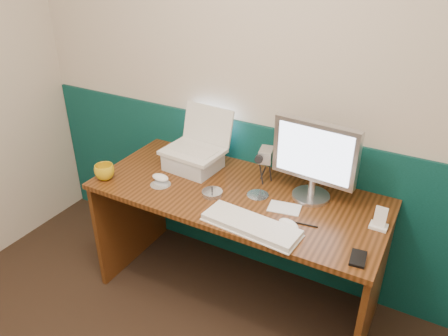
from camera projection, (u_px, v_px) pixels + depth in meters
The scene contains 19 objects.
back_wall at pixel (285, 87), 2.38m from camera, with size 3.50×0.04×2.50m, color beige.
wainscot at pixel (277, 204), 2.72m from camera, with size 3.48×0.02×1.00m, color #073430.
desk at pixel (236, 247), 2.55m from camera, with size 1.60×0.70×0.75m, color #391E0A.
laptop_riser at pixel (193, 161), 2.58m from camera, with size 0.29×0.25×0.10m, color silver.
laptop at pixel (192, 132), 2.49m from camera, with size 0.33×0.26×0.28m, color white, non-canonical shape.
monitor at pixel (315, 160), 2.22m from camera, with size 0.44×0.13×0.44m, color #B9B9BE, non-canonical shape.
keyboard at pixel (251, 226), 2.08m from camera, with size 0.48×0.16×0.03m, color white.
mouse_right at pixel (288, 225), 2.08m from camera, with size 0.11×0.07×0.04m, color white.
mouse_left at pixel (160, 177), 2.47m from camera, with size 0.11×0.06×0.04m, color white.
mug at pixel (105, 172), 2.48m from camera, with size 0.11×0.11×0.09m, color gold.
camcorder at pixel (266, 167), 2.43m from camera, with size 0.08×0.12×0.18m, color #BBBBC0, non-canonical shape.
cd_spindle at pixel (212, 193), 2.34m from camera, with size 0.11×0.11×0.02m, color #B2B7C2.
cd_loose_a at pixel (161, 184), 2.44m from camera, with size 0.12×0.12×0.00m, color silver.
cd_loose_b at pixel (258, 195), 2.34m from camera, with size 0.12×0.12×0.00m, color #B0B4C0.
pen at pixel (304, 224), 2.10m from camera, with size 0.01×0.01×0.13m, color black.
papers at pixel (284, 208), 2.23m from camera, with size 0.16×0.11×0.00m, color silver.
dock at pixel (379, 226), 2.08m from camera, with size 0.08×0.06×0.02m, color white.
music_player at pixel (381, 217), 2.05m from camera, with size 0.06×0.01×0.10m, color white.
pda at pixel (358, 258), 1.88m from camera, with size 0.07×0.11×0.01m, color black.
Camera 1 is at (0.82, -0.42, 2.00)m, focal length 35.00 mm.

